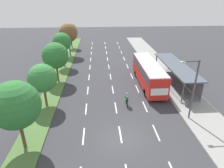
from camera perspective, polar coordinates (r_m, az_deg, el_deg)
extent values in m
plane|color=#38383D|center=(18.84, 2.66, -15.60)|extent=(140.00, 140.00, 0.00)
cube|color=#4C7038|center=(36.91, -13.94, 4.71)|extent=(2.60, 52.00, 0.12)
cube|color=gray|center=(38.01, 13.20, 5.39)|extent=(4.50, 52.00, 0.15)
cube|color=white|center=(19.27, -8.31, -14.80)|extent=(0.14, 2.45, 0.01)
cube|color=white|center=(23.23, -7.58, -7.19)|extent=(0.14, 2.45, 0.01)
cube|color=white|center=(27.48, -7.08, -1.86)|extent=(0.14, 2.45, 0.01)
cube|color=white|center=(31.90, -6.73, 2.02)|extent=(0.14, 2.45, 0.01)
cube|color=white|center=(36.44, -6.45, 4.94)|extent=(0.14, 2.45, 0.01)
cube|color=white|center=(41.05, -6.24, 7.21)|extent=(0.14, 2.45, 0.01)
cube|color=white|center=(45.71, -6.07, 9.02)|extent=(0.14, 2.45, 0.01)
cube|color=white|center=(50.42, -5.93, 10.50)|extent=(0.14, 2.45, 0.01)
cube|color=white|center=(55.15, -5.81, 11.72)|extent=(0.14, 2.45, 0.01)
cube|color=white|center=(19.29, 2.45, -14.47)|extent=(0.14, 2.45, 0.01)
cube|color=white|center=(23.24, 1.12, -6.93)|extent=(0.14, 2.45, 0.01)
cube|color=white|center=(27.49, 0.22, -1.64)|extent=(0.14, 2.45, 0.01)
cube|color=white|center=(31.91, -0.44, 2.21)|extent=(0.14, 2.45, 0.01)
cube|color=white|center=(36.45, -0.93, 5.11)|extent=(0.14, 2.45, 0.01)
cube|color=white|center=(41.06, -1.32, 7.36)|extent=(0.14, 2.45, 0.01)
cube|color=white|center=(45.72, -1.63, 9.15)|extent=(0.14, 2.45, 0.01)
cube|color=white|center=(50.42, -1.89, 10.62)|extent=(0.14, 2.45, 0.01)
cube|color=white|center=(55.15, -2.10, 11.83)|extent=(0.14, 2.45, 0.01)
cube|color=white|center=(19.93, 12.80, -13.68)|extent=(0.14, 2.45, 0.01)
cube|color=white|center=(23.78, 9.61, -6.52)|extent=(0.14, 2.45, 0.01)
cube|color=white|center=(27.95, 7.39, -1.40)|extent=(0.14, 2.45, 0.01)
cube|color=white|center=(32.31, 5.78, 2.36)|extent=(0.14, 2.45, 0.01)
cube|color=white|center=(36.80, 4.54, 5.22)|extent=(0.14, 2.45, 0.01)
cube|color=white|center=(41.37, 3.57, 7.45)|extent=(0.14, 2.45, 0.01)
cube|color=white|center=(46.00, 2.79, 9.23)|extent=(0.14, 2.45, 0.01)
cube|color=white|center=(50.67, 2.14, 10.68)|extent=(0.14, 2.45, 0.01)
cube|color=white|center=(55.38, 1.60, 11.89)|extent=(0.14, 2.45, 0.01)
cube|color=gray|center=(30.58, 17.59, 0.36)|extent=(2.60, 12.05, 0.10)
cylinder|color=#56565B|center=(24.79, 20.01, -2.34)|extent=(0.16, 0.16, 2.60)
cylinder|color=#56565B|center=(34.81, 12.77, 6.23)|extent=(0.16, 0.16, 2.60)
cylinder|color=#56565B|center=(25.82, 24.81, -2.09)|extent=(0.16, 0.16, 2.60)
cylinder|color=#56565B|center=(35.56, 16.44, 6.21)|extent=(0.16, 0.16, 2.60)
cube|color=gray|center=(30.56, 20.08, 2.73)|extent=(0.10, 11.45, 2.34)
cube|color=#4C5660|center=(29.62, 18.26, 5.18)|extent=(2.90, 12.45, 0.16)
cube|color=red|center=(28.71, 10.56, 3.12)|extent=(2.50, 11.20, 2.80)
cube|color=#2D3D4C|center=(28.41, 10.69, 4.71)|extent=(2.54, 10.30, 0.90)
cube|color=silver|center=(28.22, 10.79, 5.88)|extent=(2.45, 10.98, 0.12)
cube|color=#2D3D4C|center=(33.75, 8.33, 7.17)|extent=(2.25, 0.06, 1.54)
cube|color=white|center=(23.86, 13.72, -2.28)|extent=(2.12, 0.04, 0.90)
cylinder|color=black|center=(32.10, 7.00, 3.11)|extent=(0.30, 1.00, 1.00)
cylinder|color=black|center=(32.59, 10.81, 3.18)|extent=(0.30, 1.00, 1.00)
cylinder|color=black|center=(25.92, 9.79, -2.52)|extent=(0.30, 1.00, 1.00)
cylinder|color=black|center=(26.52, 14.42, -2.32)|extent=(0.30, 1.00, 1.00)
torus|color=black|center=(24.02, 4.15, -4.89)|extent=(0.06, 0.72, 0.72)
torus|color=black|center=(23.08, 4.53, -6.23)|extent=(0.06, 0.72, 0.72)
cylinder|color=black|center=(23.41, 4.36, -4.95)|extent=(0.05, 0.94, 0.05)
cylinder|color=black|center=(23.41, 4.38, -5.46)|extent=(0.05, 0.57, 0.42)
cylinder|color=black|center=(23.22, 4.43, -5.15)|extent=(0.04, 0.04, 0.40)
cube|color=black|center=(23.13, 4.44, -4.72)|extent=(0.12, 0.24, 0.06)
cylinder|color=black|center=(23.71, 4.21, -3.79)|extent=(0.46, 0.04, 0.04)
cube|color=#234CA8|center=(23.12, 4.41, -3.79)|extent=(0.30, 0.36, 0.59)
cube|color=#4C893D|center=(22.97, 4.46, -3.94)|extent=(0.26, 0.26, 0.42)
sphere|color=beige|center=(23.03, 4.40, -2.73)|extent=(0.20, 0.20, 0.20)
cylinder|color=#4C4C56|center=(23.27, 4.09, -4.70)|extent=(0.12, 0.42, 0.25)
cylinder|color=#4C4C56|center=(23.55, 4.02, -5.05)|extent=(0.10, 0.17, 0.41)
cylinder|color=#4C4C56|center=(23.31, 4.68, -4.68)|extent=(0.12, 0.42, 0.25)
cylinder|color=#4C4C56|center=(23.58, 4.60, -5.03)|extent=(0.10, 0.17, 0.41)
cylinder|color=#234CA8|center=(23.27, 3.92, -3.44)|extent=(0.09, 0.47, 0.28)
cylinder|color=#234CA8|center=(23.31, 4.75, -3.41)|extent=(0.09, 0.47, 0.28)
cylinder|color=brown|center=(18.50, -24.72, -13.22)|extent=(0.28, 0.28, 2.75)
sphere|color=#2D7533|center=(17.02, -26.39, -5.56)|extent=(3.90, 3.90, 3.90)
cylinder|color=brown|center=(24.34, -18.89, -3.50)|extent=(0.28, 0.28, 2.24)
sphere|color=#38843D|center=(23.38, -19.66, 1.61)|extent=(3.29, 3.29, 3.29)
cylinder|color=brown|center=(30.61, -15.64, 3.09)|extent=(0.28, 0.28, 2.58)
sphere|color=#2D7533|center=(29.76, -16.24, 7.96)|extent=(3.81, 3.81, 3.81)
cylinder|color=brown|center=(37.21, -13.98, 7.59)|extent=(0.28, 0.28, 3.23)
sphere|color=#2D7533|center=(36.52, -14.44, 11.85)|extent=(3.26, 3.26, 3.26)
cylinder|color=brown|center=(44.01, -12.27, 10.41)|extent=(0.28, 0.28, 3.35)
sphere|color=brown|center=(43.38, -12.65, 14.40)|extent=(3.87, 3.87, 3.87)
cylinder|color=brown|center=(51.00, -11.79, 12.36)|extent=(0.28, 0.28, 3.36)
sphere|color=#4C8E42|center=(50.51, -12.06, 15.43)|extent=(2.93, 2.93, 2.93)
cylinder|color=#4C4C51|center=(21.24, 22.82, -1.80)|extent=(0.18, 0.18, 6.50)
cylinder|color=#4C4C51|center=(19.80, 22.19, 6.17)|extent=(1.60, 0.12, 0.12)
cube|color=silver|center=(19.49, 20.03, 6.01)|extent=(0.44, 0.24, 0.16)
cylinder|color=#4C4C51|center=(24.65, 21.32, -5.28)|extent=(0.52, 0.52, 0.85)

